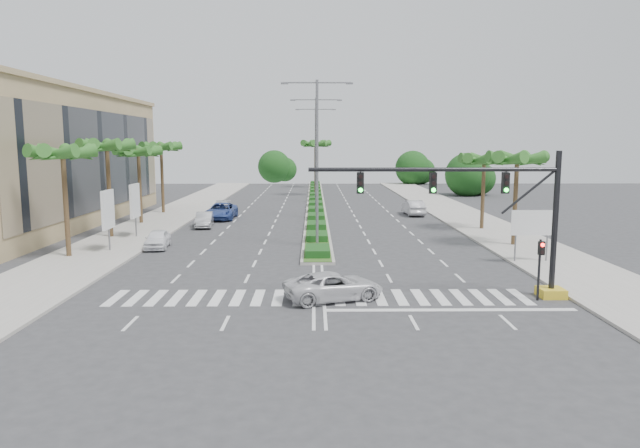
% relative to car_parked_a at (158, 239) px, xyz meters
% --- Properties ---
extents(ground, '(160.00, 160.00, 0.00)m').
position_rel_car_parked_a_xyz_m(ground, '(11.58, -13.52, -0.67)').
color(ground, '#333335').
rests_on(ground, ground).
extents(footpath_right, '(6.00, 120.00, 0.15)m').
position_rel_car_parked_a_xyz_m(footpath_right, '(26.78, 6.48, -0.59)').
color(footpath_right, gray).
rests_on(footpath_right, ground).
extents(footpath_left, '(6.00, 120.00, 0.15)m').
position_rel_car_parked_a_xyz_m(footpath_left, '(-3.62, 6.48, -0.59)').
color(footpath_left, gray).
rests_on(footpath_left, ground).
extents(median, '(2.20, 75.00, 0.20)m').
position_rel_car_parked_a_xyz_m(median, '(11.58, 31.48, -0.57)').
color(median, gray).
rests_on(median, ground).
extents(median_grass, '(1.80, 75.00, 0.04)m').
position_rel_car_parked_a_xyz_m(median_grass, '(11.58, 31.48, -0.45)').
color(median_grass, '#2C531C').
rests_on(median_grass, median).
extents(building, '(12.00, 36.00, 12.00)m').
position_rel_car_parked_a_xyz_m(building, '(-14.42, 12.48, 5.33)').
color(building, tan).
rests_on(building, ground).
extents(signal_gantry, '(12.60, 1.20, 7.20)m').
position_rel_car_parked_a_xyz_m(signal_gantry, '(20.85, -13.52, 2.79)').
color(signal_gantry, gold).
rests_on(signal_gantry, ground).
extents(pedestrian_signal, '(0.28, 0.36, 3.00)m').
position_rel_car_parked_a_xyz_m(pedestrian_signal, '(22.18, -14.19, 1.38)').
color(pedestrian_signal, black).
rests_on(pedestrian_signal, ground).
extents(direction_sign, '(2.70, 0.11, 3.40)m').
position_rel_car_parked_a_xyz_m(direction_sign, '(25.08, -5.53, 1.79)').
color(direction_sign, slate).
rests_on(direction_sign, ground).
extents(billboard_near, '(0.18, 2.10, 4.35)m').
position_rel_car_parked_a_xyz_m(billboard_near, '(-2.92, -1.52, 2.30)').
color(billboard_near, slate).
rests_on(billboard_near, ground).
extents(billboard_far, '(0.18, 2.10, 4.35)m').
position_rel_car_parked_a_xyz_m(billboard_far, '(-2.92, 4.48, 2.30)').
color(billboard_far, slate).
rests_on(billboard_far, ground).
extents(palm_left_near, '(4.57, 4.68, 7.55)m').
position_rel_car_parked_a_xyz_m(palm_left_near, '(-4.92, -3.52, 6.02)').
color(palm_left_near, brown).
rests_on(palm_left_near, ground).
extents(palm_left_mid, '(4.57, 4.68, 7.95)m').
position_rel_car_parked_a_xyz_m(palm_left_mid, '(-4.92, 4.48, 6.41)').
color(palm_left_mid, brown).
rests_on(palm_left_mid, ground).
extents(palm_left_far, '(4.57, 4.68, 7.35)m').
position_rel_car_parked_a_xyz_m(palm_left_far, '(-4.92, 12.48, 5.83)').
color(palm_left_far, brown).
rests_on(palm_left_far, ground).
extents(palm_left_end, '(4.57, 4.68, 7.75)m').
position_rel_car_parked_a_xyz_m(palm_left_end, '(-4.92, 20.48, 6.22)').
color(palm_left_end, brown).
rests_on(palm_left_end, ground).
extents(palm_right_near, '(4.57, 4.68, 7.05)m').
position_rel_car_parked_a_xyz_m(palm_right_near, '(26.08, 0.48, 5.54)').
color(palm_right_near, brown).
rests_on(palm_right_near, ground).
extents(palm_right_far, '(4.57, 4.68, 6.75)m').
position_rel_car_parked_a_xyz_m(palm_right_far, '(26.08, 8.48, 5.25)').
color(palm_right_far, brown).
rests_on(palm_right_far, ground).
extents(palm_median_a, '(4.57, 4.68, 8.05)m').
position_rel_car_parked_a_xyz_m(palm_median_a, '(11.58, 41.48, 6.51)').
color(palm_median_a, brown).
rests_on(palm_median_a, ground).
extents(palm_median_b, '(4.57, 4.68, 8.05)m').
position_rel_car_parked_a_xyz_m(palm_median_b, '(11.58, 56.48, 6.51)').
color(palm_median_b, brown).
rests_on(palm_median_b, ground).
extents(streetlight_near, '(5.10, 0.25, 12.00)m').
position_rel_car_parked_a_xyz_m(streetlight_near, '(11.58, 0.48, 6.14)').
color(streetlight_near, slate).
rests_on(streetlight_near, ground).
extents(streetlight_mid, '(5.10, 0.25, 12.00)m').
position_rel_car_parked_a_xyz_m(streetlight_mid, '(11.58, 16.48, 6.14)').
color(streetlight_mid, slate).
rests_on(streetlight_mid, ground).
extents(streetlight_far, '(5.10, 0.25, 12.00)m').
position_rel_car_parked_a_xyz_m(streetlight_far, '(11.58, 32.48, 6.14)').
color(streetlight_far, slate).
rests_on(streetlight_far, ground).
extents(car_parked_a, '(1.97, 4.05, 1.33)m').
position_rel_car_parked_a_xyz_m(car_parked_a, '(0.00, 0.00, 0.00)').
color(car_parked_a, white).
rests_on(car_parked_a, ground).
extents(car_parked_b, '(1.86, 4.23, 1.35)m').
position_rel_car_parked_a_xyz_m(car_parked_b, '(1.40, 10.43, 0.01)').
color(car_parked_b, '#B8B8BD').
rests_on(car_parked_b, ground).
extents(car_parked_c, '(2.69, 5.81, 1.61)m').
position_rel_car_parked_a_xyz_m(car_parked_c, '(2.07, 15.95, 0.14)').
color(car_parked_c, '#304994').
rests_on(car_parked_c, ground).
extents(car_parked_d, '(2.13, 4.75, 1.35)m').
position_rel_car_parked_a_xyz_m(car_parked_d, '(1.43, 19.78, 0.01)').
color(car_parked_d, silver).
rests_on(car_parked_d, ground).
extents(car_crossing, '(5.30, 3.68, 1.34)m').
position_rel_car_parked_a_xyz_m(car_crossing, '(12.31, -13.86, 0.01)').
color(car_crossing, silver).
rests_on(car_crossing, ground).
extents(car_right, '(1.91, 4.88, 1.58)m').
position_rel_car_parked_a_xyz_m(car_right, '(21.89, 19.00, 0.12)').
color(car_right, silver).
rests_on(car_right, ground).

